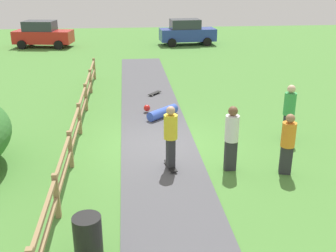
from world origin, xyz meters
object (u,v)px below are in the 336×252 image
Objects in this scene: skater_riding at (171,134)px; parked_car_blue at (187,32)px; skater_fallen at (161,112)px; trash_bin at (88,237)px; skateboard_loose at (155,93)px; bystander_white at (232,135)px; parked_car_red at (43,34)px; bystander_green at (289,110)px; bystander_orange at (288,141)px.

parked_car_blue reaches higher than skater_riding.
skater_fallen is 0.32× the size of parked_car_blue.
skateboard_loose is (2.10, 11.08, -0.36)m from trash_bin.
parked_car_red is (-8.87, 21.12, -0.09)m from bystander_white.
skater_riding is at bearing 61.10° from trash_bin.
skateboard_loose is 0.40× the size of bystander_green.
skater_fallen is at bearing -101.77° from parked_car_blue.
skateboard_loose is 13.90m from parked_car_blue.
skater_riding is 4.50m from skater_fallen.
bystander_green is 0.43× the size of parked_car_red.
parked_car_blue reaches higher than bystander_orange.
parked_car_blue is (-0.51, 19.14, -0.09)m from bystander_green.
skater_riding is 21.18m from parked_car_blue.
bystander_orange is (-0.96, -2.35, -0.09)m from bystander_green.
bystander_green reaches higher than bystander_orange.
skater_fallen is 4.96m from bystander_white.
parked_car_blue is at bearing 75.54° from skateboard_loose.
bystander_white is at bearing -140.84° from bystander_green.
skater_riding is 0.43× the size of parked_car_blue.
bystander_green is at bearing 39.16° from bystander_white.
bystander_white is at bearing 165.37° from bystander_orange.
bystander_orange is (3.02, -8.06, 0.87)m from skateboard_loose.
parked_car_red is at bearing 109.04° from skater_riding.
bystander_white is 22.90m from parked_car_red.
trash_bin is 0.48× the size of bystander_white.
parked_car_blue is at bearing 91.53° from bystander_green.
bystander_white reaches higher than skater_riding.
parked_car_red reaches higher than bystander_white.
skateboard_loose is 8.65m from bystander_orange.
bystander_white is at bearing -78.52° from skateboard_loose.
bystander_green is (4.07, 1.74, -0.00)m from skater_riding.
bystander_green is 1.08× the size of bystander_orange.
parked_car_blue is (5.57, 24.51, 0.51)m from trash_bin.
parked_car_red is (-10.32, 21.50, -0.00)m from bystander_orange.
bystander_orange is at bearing -14.63° from bystander_white.
trash_bin is 25.07m from parked_car_red.
skater_fallen is 16.84m from parked_car_blue.
bystander_white is 0.43× the size of parked_car_red.
skater_riding is at bearing -70.96° from parked_car_red.
skater_fallen is at bearing 108.22° from bystander_white.
bystander_orange is 0.39× the size of parked_car_red.
bystander_white is (3.66, 3.40, 0.60)m from trash_bin.
skater_fallen is at bearing 88.32° from skater_riding.
bystander_green is at bearing 23.09° from skater_riding.
parked_car_red reaches higher than skateboard_loose.
skater_riding is at bearing -91.68° from skater_fallen.
bystander_white is (1.56, -7.68, 0.96)m from skateboard_loose.
skater_fallen is at bearing 145.83° from bystander_green.
skater_riding is at bearing 168.92° from bystander_orange.
skater_riding is 3.18m from bystander_orange.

